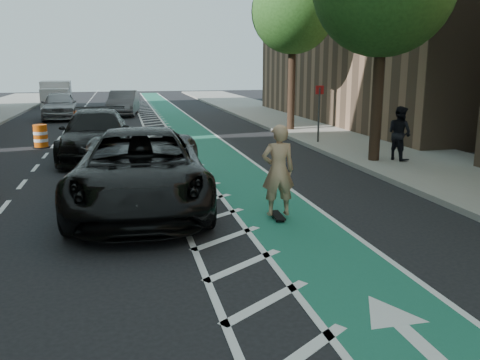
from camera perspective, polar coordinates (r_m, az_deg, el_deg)
name	(u,v)px	position (r m, az deg, el deg)	size (l,w,h in m)	color
ground	(153,274)	(8.45, -9.71, -10.33)	(120.00, 120.00, 0.00)	black
bike_lane	(219,158)	(18.39, -2.37, 2.48)	(2.00, 90.00, 0.01)	#1B6042
buffer_strip	(178,160)	(18.17, -7.02, 2.26)	(1.40, 90.00, 0.01)	silver
sidewalk_right	(383,150)	(20.59, 15.72, 3.31)	(5.00, 90.00, 0.15)	gray
curb_right	(324,152)	(19.53, 9.40, 3.14)	(0.12, 90.00, 0.16)	gray
tree_r_d	(296,11)	(25.30, 6.32, 18.33)	(4.20, 4.20, 7.90)	#382619
sign_post	(319,113)	(21.41, 8.84, 7.43)	(0.35, 0.08, 2.47)	#4C4C4C
skateboard	(277,215)	(11.15, 4.22, -3.99)	(0.25, 0.74, 0.10)	black
skateboarder	(278,170)	(10.90, 4.30, 1.09)	(0.72, 0.47, 1.98)	tan
suv_near	(140,169)	(12.09, -11.11, 1.19)	(3.03, 6.56, 1.82)	black
suv_far	(96,134)	(19.13, -15.86, 4.96)	(2.37, 5.84, 1.70)	black
car_silver	(60,105)	(33.76, -19.60, 7.91)	(2.03, 5.03, 1.72)	#939297
car_grey	(123,103)	(35.27, -12.95, 8.43)	(1.72, 4.94, 1.63)	#545358
pedestrian	(399,133)	(17.94, 17.46, 5.03)	(0.88, 0.69, 1.81)	black
box_truck	(56,95)	(43.77, -19.94, 8.94)	(2.41, 4.99, 2.04)	silver
barrel_b	(41,137)	(22.19, -21.47, 4.53)	(0.69, 0.69, 0.94)	#D6530B
barrel_c	(80,122)	(27.00, -17.49, 6.23)	(0.76, 0.76, 1.03)	#EA490C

